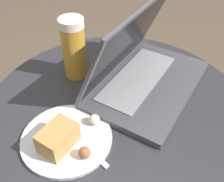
% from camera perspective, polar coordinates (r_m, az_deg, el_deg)
% --- Properties ---
extents(table, '(0.72, 0.72, 0.55)m').
position_cam_1_polar(table, '(0.84, 0.94, -10.51)').
color(table, '#515156').
rests_on(table, ground_plane).
extents(laptop, '(0.43, 0.33, 0.25)m').
position_cam_1_polar(laptop, '(0.76, 6.40, 4.51)').
color(laptop, '#47474C').
rests_on(laptop, table).
extents(beer_glass, '(0.07, 0.07, 0.19)m').
position_cam_1_polar(beer_glass, '(0.78, -8.30, 9.16)').
color(beer_glass, gold).
rests_on(beer_glass, table).
extents(snack_plate, '(0.22, 0.22, 0.06)m').
position_cam_1_polar(snack_plate, '(0.63, -10.16, -10.05)').
color(snack_plate, silver).
rests_on(snack_plate, table).
extents(fork, '(0.02, 0.17, 0.00)m').
position_cam_1_polar(fork, '(0.64, -7.22, -11.03)').
color(fork, silver).
rests_on(fork, table).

